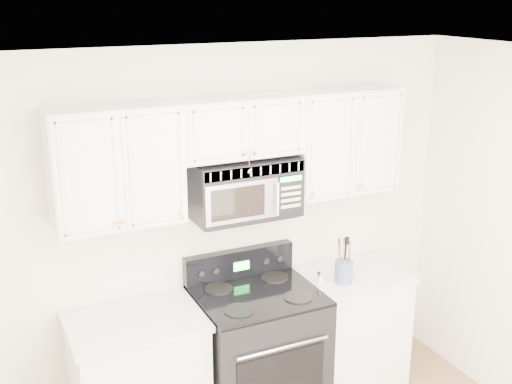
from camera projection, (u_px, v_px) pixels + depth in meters
room at (371, 345)px, 3.08m from camera, size 3.51×3.51×2.61m
base_cabinet_right at (343, 332)px, 4.91m from camera, size 0.86×0.65×0.92m
range at (257, 350)px, 4.55m from camera, size 0.84×0.76×1.14m
upper_cabinets at (238, 147)px, 4.26m from camera, size 2.44×0.37×0.75m
microwave at (245, 188)px, 4.34m from camera, size 0.73×0.41×0.40m
utensil_crock at (344, 270)px, 4.60m from camera, size 0.13×0.13×0.35m
shaker_salt at (320, 277)px, 4.57m from camera, size 0.04×0.04×0.11m
shaker_pepper at (320, 279)px, 4.57m from camera, size 0.04×0.04×0.09m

